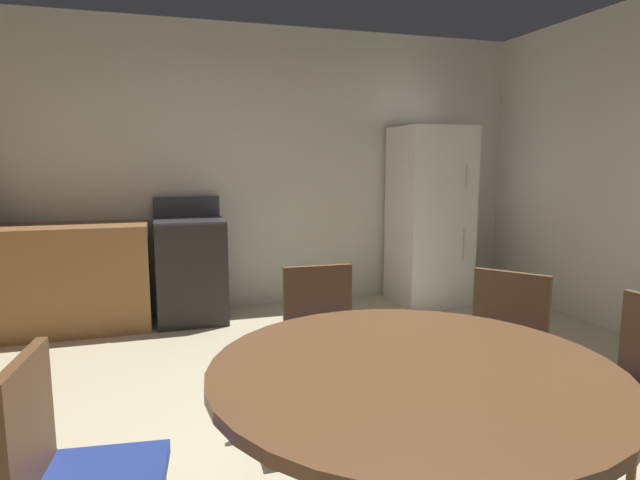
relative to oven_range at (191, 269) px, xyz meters
name	(u,v)px	position (x,y,z in m)	size (l,w,h in m)	color
ground_plane	(332,459)	(0.50, -2.54, -0.47)	(14.00, 14.00, 0.00)	beige
wall_back	(237,169)	(0.50, 0.40, 0.88)	(6.11, 0.12, 2.70)	beige
kitchen_counter	(29,281)	(-1.30, 0.00, -0.02)	(1.91, 0.60, 0.90)	olive
oven_range	(191,269)	(0.00, 0.00, 0.00)	(0.60, 0.60, 1.10)	black
refrigerator	(429,216)	(2.35, -0.05, 0.41)	(0.68, 0.68, 1.76)	white
dining_table	(412,408)	(0.53, -3.30, 0.15)	(1.36, 1.36, 0.76)	brown
chair_north	(323,338)	(0.55, -2.23, 0.03)	(0.41, 0.41, 0.87)	brown
chair_northeast	(502,348)	(1.36, -2.64, 0.03)	(0.56, 0.56, 0.87)	brown
chair_east	(640,390)	(1.60, -3.23, 0.03)	(0.43, 0.43, 0.87)	brown
chair_west	(72,473)	(-0.54, -3.19, 0.03)	(0.44, 0.44, 0.87)	brown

